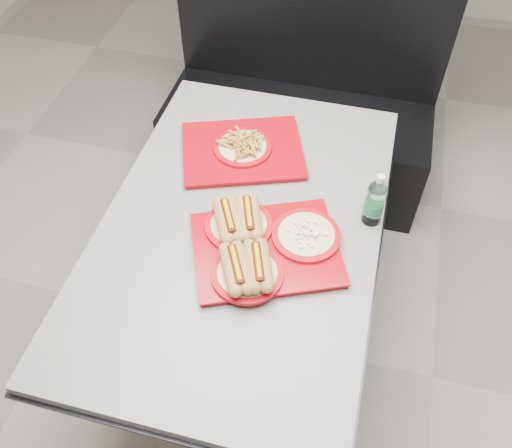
% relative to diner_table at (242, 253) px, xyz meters
% --- Properties ---
extents(ground, '(6.00, 6.00, 0.00)m').
position_rel_diner_table_xyz_m(ground, '(0.00, 0.00, -0.58)').
color(ground, gray).
rests_on(ground, ground).
extents(diner_table, '(0.92, 1.42, 0.75)m').
position_rel_diner_table_xyz_m(diner_table, '(0.00, 0.00, 0.00)').
color(diner_table, black).
rests_on(diner_table, ground).
extents(booth_bench, '(1.30, 0.57, 1.35)m').
position_rel_diner_table_xyz_m(booth_bench, '(0.00, 1.09, -0.18)').
color(booth_bench, black).
rests_on(booth_bench, ground).
extents(tray_near, '(0.55, 0.50, 0.10)m').
position_rel_diner_table_xyz_m(tray_near, '(0.09, -0.10, 0.20)').
color(tray_near, '#9B040E').
rests_on(tray_near, diner_table).
extents(tray_far, '(0.53, 0.47, 0.09)m').
position_rel_diner_table_xyz_m(tray_far, '(-0.08, 0.32, 0.19)').
color(tray_far, '#9B040E').
rests_on(tray_far, diner_table).
extents(water_bottle, '(0.06, 0.06, 0.20)m').
position_rel_diner_table_xyz_m(water_bottle, '(0.41, 0.12, 0.25)').
color(water_bottle, silver).
rests_on(water_bottle, diner_table).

